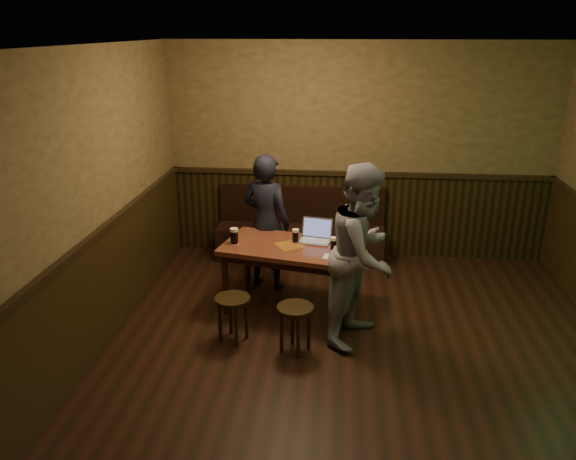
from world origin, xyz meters
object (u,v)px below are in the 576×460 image
(pub_table, at_px, (290,254))
(stool_left, at_px, (233,306))
(bench, at_px, (300,236))
(person_grey, at_px, (363,254))
(pint_mid, at_px, (296,236))
(laptop, at_px, (316,235))
(pint_left, at_px, (234,236))
(stool_right, at_px, (295,316))
(pint_right, at_px, (334,244))
(person_suit, at_px, (266,222))

(pub_table, xyz_separation_m, stool_left, (-0.49, -0.72, -0.28))
(bench, relative_size, person_grey, 1.24)
(person_grey, bearing_deg, pint_mid, 73.29)
(pint_mid, relative_size, person_grey, 0.09)
(laptop, bearing_deg, pint_left, -156.17)
(stool_right, bearing_deg, pint_right, 65.92)
(pint_left, height_order, person_suit, person_suit)
(bench, distance_m, pint_mid, 1.47)
(pint_mid, bearing_deg, pint_left, -170.48)
(stool_right, relative_size, person_grey, 0.27)
(person_suit, bearing_deg, stool_right, 127.87)
(stool_right, height_order, pint_left, pint_left)
(pint_left, xyz_separation_m, pint_mid, (0.65, 0.11, -0.01))
(person_suit, distance_m, person_grey, 1.52)
(pub_table, bearing_deg, stool_left, -112.14)
(pint_left, bearing_deg, pint_mid, 9.52)
(stool_left, xyz_separation_m, laptop, (0.76, 0.89, 0.44))
(bench, xyz_separation_m, pint_left, (-0.59, -1.49, 0.53))
(pint_mid, bearing_deg, stool_left, -123.65)
(pint_mid, xyz_separation_m, pint_right, (0.42, -0.20, -0.00))
(stool_left, xyz_separation_m, person_grey, (1.25, 0.21, 0.51))
(pint_left, distance_m, person_suit, 0.63)
(stool_left, height_order, laptop, laptop)
(person_grey, bearing_deg, laptop, 59.68)
(pint_right, bearing_deg, bench, 106.49)
(pint_left, height_order, laptop, laptop)
(person_suit, relative_size, person_grey, 0.91)
(stool_right, relative_size, pint_right, 3.13)
(stool_left, distance_m, laptop, 1.25)
(pub_table, xyz_separation_m, pint_left, (-0.59, -0.02, 0.19))
(pint_mid, xyz_separation_m, person_suit, (-0.38, 0.46, -0.02))
(pub_table, height_order, laptop, laptop)
(pub_table, relative_size, pint_mid, 10.14)
(bench, height_order, pint_mid, bench)
(stool_left, bearing_deg, pint_right, 32.56)
(person_suit, bearing_deg, bench, -89.95)
(stool_left, height_order, pint_left, pint_left)
(stool_left, relative_size, pint_left, 2.63)
(pint_mid, relative_size, pint_right, 1.00)
(laptop, bearing_deg, pub_table, -135.86)
(stool_right, xyz_separation_m, pint_right, (0.33, 0.74, 0.45))
(stool_right, height_order, person_grey, person_grey)
(bench, bearing_deg, pub_table, -90.00)
(stool_left, height_order, person_suit, person_suit)
(stool_left, relative_size, person_suit, 0.29)
(stool_right, bearing_deg, pint_mid, 95.03)
(pub_table, relative_size, person_grey, 0.86)
(laptop, height_order, person_grey, person_grey)
(stool_right, distance_m, pint_right, 0.93)
(pint_right, xyz_separation_m, person_grey, (0.29, -0.40, 0.06))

